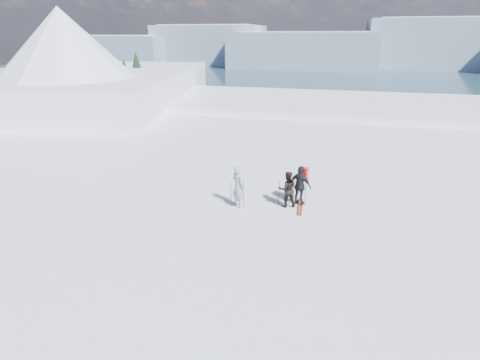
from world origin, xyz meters
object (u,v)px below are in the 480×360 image
(skier_dark, at_px, (287,189))
(skis_loose, at_px, (300,207))
(skier_grey, at_px, (238,186))
(skier_pack, at_px, (300,186))

(skier_dark, bearing_deg, skis_loose, 163.07)
(skier_grey, height_order, skier_dark, skier_grey)
(skier_grey, bearing_deg, skis_loose, -128.60)
(skier_pack, bearing_deg, skis_loose, 125.96)
(skier_grey, xyz_separation_m, skier_pack, (2.59, 0.85, -0.04))
(skis_loose, bearing_deg, skier_dark, -176.10)
(skier_pack, distance_m, skis_loose, 0.93)
(skier_dark, height_order, skier_pack, skier_pack)
(skier_dark, distance_m, skier_pack, 0.63)
(skis_loose, bearing_deg, skier_grey, -168.03)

